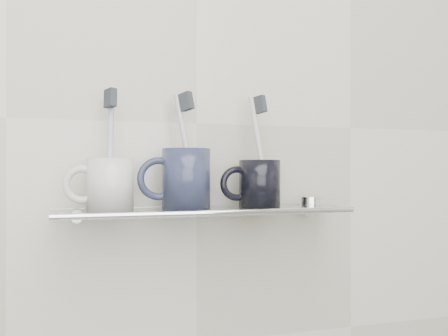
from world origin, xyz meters
name	(u,v)px	position (x,y,z in m)	size (l,w,h in m)	color
wall_back	(197,123)	(0.00, 1.10, 1.25)	(2.50, 2.50, 0.00)	beige
shelf_glass	(206,210)	(0.00, 1.04, 1.10)	(0.50, 0.12, 0.01)	silver
shelf_rail	(215,213)	(0.00, 0.98, 1.10)	(0.01, 0.01, 0.50)	silver
bracket_left	(77,218)	(-0.21, 1.09, 1.09)	(0.02, 0.02, 0.03)	silver
bracket_right	(305,212)	(0.21, 1.09, 1.09)	(0.02, 0.02, 0.03)	silver
mug_left	(110,184)	(-0.16, 1.04, 1.14)	(0.07, 0.07, 0.08)	silver
mug_left_handle	(82,184)	(-0.20, 1.04, 1.14)	(0.06, 0.06, 0.01)	silver
toothbrush_left	(110,148)	(-0.16, 1.04, 1.20)	(0.01, 0.01, 0.19)	#A8ABCF
bristles_left	(110,98)	(-0.16, 1.04, 1.28)	(0.01, 0.02, 0.03)	#2A2E34
mug_center	(186,178)	(-0.03, 1.04, 1.15)	(0.08, 0.08, 0.10)	#191E36
mug_center_handle	(159,179)	(-0.08, 1.04, 1.15)	(0.07, 0.07, 0.01)	#191E36
toothbrush_center	(186,149)	(-0.03, 1.04, 1.20)	(0.01, 0.01, 0.19)	#B6B9BE
bristles_center	(186,101)	(-0.03, 1.04, 1.28)	(0.01, 0.02, 0.03)	#2A2E34
mug_right	(260,183)	(0.10, 1.04, 1.14)	(0.07, 0.07, 0.08)	black
mug_right_handle	(237,184)	(0.06, 1.04, 1.14)	(0.06, 0.06, 0.01)	black
toothbrush_right	(260,150)	(0.10, 1.04, 1.20)	(0.01, 0.01, 0.19)	beige
bristles_right	(260,105)	(0.10, 1.04, 1.28)	(0.01, 0.02, 0.03)	#2A2E34
chrome_cap	(311,201)	(0.20, 1.04, 1.11)	(0.04, 0.04, 0.02)	silver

